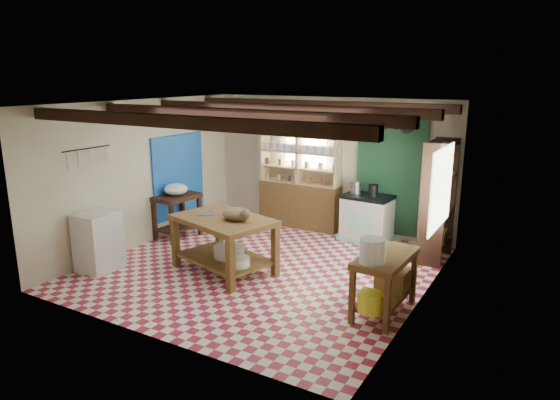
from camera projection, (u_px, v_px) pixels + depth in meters
The scene contains 30 objects.
floor at pixel (263, 268), 8.01m from camera, with size 5.00×5.00×0.02m, color maroon.
ceiling at pixel (261, 103), 7.37m from camera, with size 5.00×5.00×0.02m, color #4E4F54.
wall_back at pixel (329, 164), 9.79m from camera, with size 5.00×0.04×2.60m, color beige.
wall_front at pixel (144, 232), 5.59m from camera, with size 5.00×0.04×2.60m, color beige.
wall_left at pixel (143, 173), 8.90m from camera, with size 0.04×5.00×2.60m, color beige.
wall_right at pixel (425, 210), 6.47m from camera, with size 0.04×5.00×2.60m, color beige.
ceiling_beams at pixel (261, 111), 7.40m from camera, with size 5.00×3.80×0.15m, color black.
blue_wall_patch at pixel (179, 176), 9.69m from camera, with size 0.04×1.40×1.60m, color #1755AF.
green_wall_patch at pixel (391, 173), 9.17m from camera, with size 1.30×0.04×2.30m, color #1B4529.
window_back at pixel (306, 142), 9.91m from camera, with size 0.90×0.02×0.80m, color silver.
window_right at pixel (441, 188), 7.30m from camera, with size 0.02×1.30×1.20m, color silver.
utensil_rail at pixel (88, 156), 7.74m from camera, with size 0.06×0.90×0.28m, color black.
pot_rack at pixel (386, 124), 8.59m from camera, with size 0.86×0.12×0.36m, color black.
shelving_unit at pixel (300, 173), 9.94m from camera, with size 1.70×0.34×2.20m, color #D8B17C.
tall_rack at pixel (438, 201), 8.17m from camera, with size 0.40×0.86×2.00m, color black.
work_table at pixel (224, 244), 7.80m from camera, with size 1.53×1.02×0.87m, color brown.
stove at pixel (367, 218), 9.24m from camera, with size 0.88×0.59×0.86m, color beige.
prep_table at pixel (177, 216), 9.39m from camera, with size 0.57×0.82×0.83m, color black.
white_cabinet at pixel (98, 241), 7.85m from camera, with size 0.52×0.62×0.93m, color silver.
right_counter at pixel (384, 284), 6.41m from camera, with size 0.55×1.11×0.79m, color brown.
cat at pixel (236, 214), 7.53m from camera, with size 0.44×0.33×0.20m, color olive.
steel_tray at pixel (207, 213), 7.90m from camera, with size 0.32×0.32×0.02m, color #A09FA7.
basin_large at pixel (229, 251), 7.83m from camera, with size 0.48×0.48×0.17m, color silver.
basin_small at pixel (238, 262), 7.46m from camera, with size 0.36×0.36×0.13m, color silver.
kettle_left at pixel (356, 188), 9.25m from camera, with size 0.20×0.20×0.22m, color #A09FA7.
kettle_right at pixel (373, 190), 9.06m from camera, with size 0.17×0.17×0.22m, color black.
enamel_bowl at pixel (176, 189), 9.26m from camera, with size 0.44×0.44×0.22m, color silver.
white_bucket at pixel (372, 251), 6.01m from camera, with size 0.31×0.31×0.31m, color silver.
wicker_basket at pixel (392, 279), 6.66m from camera, with size 0.40×0.32×0.28m, color olive.
yellow_tub at pixel (371, 302), 6.06m from camera, with size 0.32×0.32×0.23m, color yellow.
Camera 1 is at (3.99, -6.35, 3.01)m, focal length 32.00 mm.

